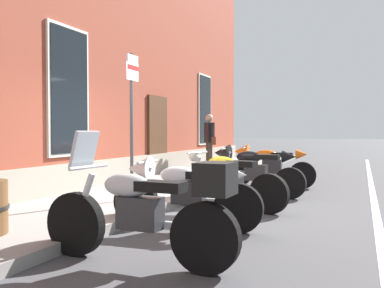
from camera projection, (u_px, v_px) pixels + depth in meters
name	position (u px, v px, depth m)	size (l,w,h in m)	color
ground_plane	(178.00, 207.00, 7.48)	(140.00, 140.00, 0.00)	#424244
sidewalk	(120.00, 199.00, 7.91)	(29.05, 2.34, 0.14)	gray
lane_stripe	(377.00, 221.00, 6.29)	(29.05, 0.12, 0.01)	silver
motorcycle_silver_touring	(146.00, 210.00, 4.20)	(0.62, 2.17, 1.33)	black
motorcycle_white_sport	(180.00, 189.00, 5.81)	(0.62, 2.13, 0.98)	black
motorcycle_yellow_naked	(226.00, 181.00, 7.22)	(0.68, 2.16, 0.97)	black
motorcycle_black_sport	(250.00, 168.00, 8.68)	(0.62, 2.11, 1.05)	black
motorcycle_orange_sport	(266.00, 164.00, 10.15)	(0.62, 2.12, 1.01)	black
pedestrian_dark_jacket	(209.00, 138.00, 13.11)	(0.54, 0.49, 1.71)	#38332D
parking_sign	(132.00, 106.00, 7.36)	(0.36, 0.07, 2.53)	#4C4C51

